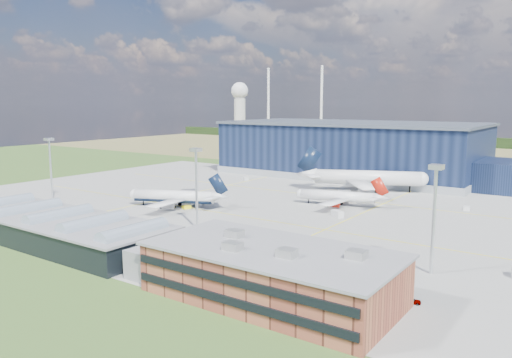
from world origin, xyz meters
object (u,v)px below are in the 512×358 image
object	(u,v)px
light_mast_center	(196,175)
gse_cart_b	(246,178)
airliner_widebody	(367,170)
gse_tug_c	(322,194)
car_a	(411,300)
gse_tug_b	(187,207)
gse_van_b	(337,214)
airliner_red	(337,191)
car_b	(247,246)
airliner_navy	(174,190)
ops_building	(272,273)
hangar	(357,152)
gse_cart_a	(467,208)
light_mast_west	(50,159)
gse_tug_a	(74,211)
gse_van_a	(55,213)
airstair	(202,201)
light_mast_east	(435,201)

from	to	relation	value
light_mast_center	gse_cart_b	size ratio (longest dim) A/B	6.89
airliner_widebody	gse_tug_c	xyz separation A→B (m)	(-10.45, -18.65, -7.93)
gse_cart_b	car_a	distance (m)	147.30
gse_tug_b	gse_van_b	world-z (taller)	gse_van_b
light_mast_center	airliner_red	world-z (taller)	light_mast_center
car_a	car_b	distance (m)	45.06
gse_tug_b	gse_van_b	xyz separation A→B (m)	(46.95, 18.11, 0.45)
gse_cart_b	airliner_navy	bearing A→B (deg)	-126.80
ops_building	car_a	bearing A→B (deg)	29.03
airliner_navy	car_b	xyz separation A→B (m)	(49.62, -25.25, -5.24)
hangar	gse_cart_a	xyz separation A→B (m)	(63.71, -54.43, -10.96)
hangar	gse_tug_c	distance (m)	60.63
airliner_navy	gse_tug_c	bearing A→B (deg)	-145.19
light_mast_west	car_a	xyz separation A→B (m)	(136.64, -18.00, -14.82)
gse_tug_a	airliner_widebody	bearing A→B (deg)	51.62
airliner_widebody	gse_van_a	size ratio (longest dim) A/B	8.60
gse_cart_b	airstair	distance (m)	59.04
gse_van_b	gse_cart_b	world-z (taller)	gse_van_b
airliner_widebody	gse_tug_c	size ratio (longest dim) A/B	15.75
light_mast_west	airliner_widebody	bearing A→B (deg)	44.96
hangar	airstair	xyz separation A→B (m)	(-13.78, -98.78, -10.09)
gse_tug_a	gse_cart_b	bearing A→B (deg)	82.70
light_mast_west	gse_cart_a	xyz separation A→B (m)	(126.52, 70.38, -14.78)
hangar	gse_van_a	world-z (taller)	hangar
gse_cart_a	gse_van_b	distance (m)	45.83
gse_tug_a	gse_van_b	distance (m)	84.47
airliner_widebody	gse_van_a	xyz separation A→B (m)	(-61.47, -99.33, -7.32)
hangar	car_b	distance (m)	135.88
gse_tug_c	gse_cart_a	bearing A→B (deg)	8.09
car_a	airstair	bearing A→B (deg)	44.56
gse_van_a	gse_cart_a	bearing A→B (deg)	-37.09
hangar	airliner_red	world-z (taller)	hangar
airliner_red	hangar	bearing A→B (deg)	-83.68
ops_building	airliner_red	xyz separation A→B (m)	(-26.99, 82.00, 0.53)
airliner_red	gse_tug_b	bearing A→B (deg)	28.01
light_mast_west	gse_tug_c	bearing A→B (deg)	41.62
light_mast_center	gse_cart_a	bearing A→B (deg)	51.23
airliner_widebody	airstair	bearing A→B (deg)	-145.60
gse_tug_c	gse_tug_b	bearing A→B (deg)	-114.54
gse_tug_a	gse_van_b	size ratio (longest dim) A/B	0.72
light_mast_west	airliner_widebody	world-z (taller)	light_mast_west
ops_building	gse_van_b	bearing A→B (deg)	106.13
airliner_widebody	gse_tug_c	bearing A→B (deg)	-143.40
airliner_widebody	gse_tug_a	distance (m)	111.30
gse_tug_a	airstair	world-z (taller)	airstair
gse_van_a	gse_cart_b	size ratio (longest dim) A/B	1.85
ops_building	gse_tug_a	world-z (taller)	ops_building
car_b	hangar	bearing A→B (deg)	-4.06
light_mast_east	airliner_red	world-z (taller)	light_mast_east
airliner_navy	airstair	size ratio (longest dim) A/B	7.59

